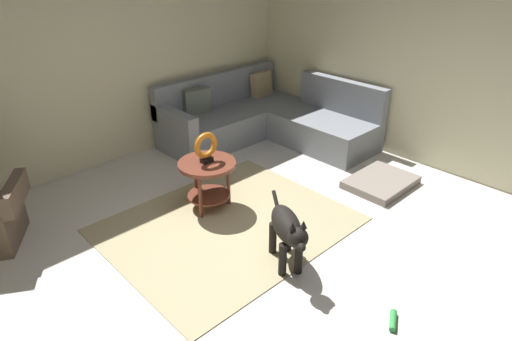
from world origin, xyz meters
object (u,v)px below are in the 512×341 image
dog_toy_rope (393,321)px  side_table (207,173)px  torus_sculpture (206,147)px  sectional_couch (265,120)px  dog_bed_mat (381,182)px  dog (288,230)px

dog_toy_rope → side_table: bearing=89.5°
torus_sculpture → dog_toy_rope: bearing=-90.5°
sectional_couch → torus_sculpture: sectional_couch is taller
torus_sculpture → dog_bed_mat: 2.13m
dog_bed_mat → torus_sculpture: bearing=149.9°
sectional_couch → side_table: size_ratio=3.75×
side_table → torus_sculpture: torus_sculpture is taller
side_table → dog_bed_mat: side_table is taller
side_table → dog_toy_rope: bearing=-90.5°
sectional_couch → dog_toy_rope: (-1.78, -3.16, -0.26)m
torus_sculpture → dog_toy_rope: size_ratio=1.69×
dog → dog_toy_rope: size_ratio=3.93×
sectional_couch → dog_bed_mat: 1.96m
sectional_couch → dog_bed_mat: sectional_couch is taller
torus_sculpture → dog_toy_rope: 2.34m
dog_bed_mat → dog_toy_rope: (-1.77, -1.22, -0.02)m
torus_sculpture → dog_bed_mat: torus_sculpture is taller
sectional_couch → dog: bearing=-130.9°
side_table → dog_bed_mat: size_ratio=0.75×
sectional_couch → dog_bed_mat: size_ratio=2.81×
torus_sculpture → dog_toy_rope: torus_sculpture is taller
dog_bed_mat → dog_toy_rope: dog_bed_mat is taller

